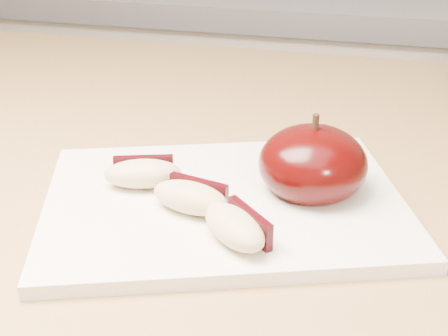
# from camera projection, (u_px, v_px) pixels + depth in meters

# --- Properties ---
(back_cabinet) EXTENTS (2.40, 0.62, 0.94)m
(back_cabinet) POSITION_uv_depth(u_px,v_px,m) (278.00, 188.00, 1.42)
(back_cabinet) COLOR silver
(back_cabinet) RESTS_ON ground
(cutting_board) EXTENTS (0.33, 0.28, 0.01)m
(cutting_board) POSITION_uv_depth(u_px,v_px,m) (224.00, 203.00, 0.48)
(cutting_board) COLOR white
(cutting_board) RESTS_ON island_counter
(apple_half) EXTENTS (0.10, 0.10, 0.07)m
(apple_half) POSITION_uv_depth(u_px,v_px,m) (313.00, 164.00, 0.49)
(apple_half) COLOR black
(apple_half) RESTS_ON cutting_board
(apple_wedge_a) EXTENTS (0.07, 0.05, 0.02)m
(apple_wedge_a) POSITION_uv_depth(u_px,v_px,m) (143.00, 173.00, 0.49)
(apple_wedge_a) COLOR #CFB683
(apple_wedge_a) RESTS_ON cutting_board
(apple_wedge_b) EXTENTS (0.07, 0.04, 0.02)m
(apple_wedge_b) POSITION_uv_depth(u_px,v_px,m) (191.00, 197.00, 0.46)
(apple_wedge_b) COLOR #CFB683
(apple_wedge_b) RESTS_ON cutting_board
(apple_wedge_c) EXTENTS (0.06, 0.06, 0.02)m
(apple_wedge_c) POSITION_uv_depth(u_px,v_px,m) (236.00, 226.00, 0.42)
(apple_wedge_c) COLOR #CFB683
(apple_wedge_c) RESTS_ON cutting_board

